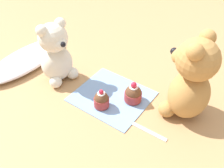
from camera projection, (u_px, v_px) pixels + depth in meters
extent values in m
plane|color=tan|center=(112.00, 97.00, 0.87)|extent=(4.00, 4.00, 0.00)
cube|color=#7A9ED1|center=(112.00, 96.00, 0.87)|extent=(0.21, 0.24, 0.01)
ellipsoid|color=silver|center=(27.00, 59.00, 1.00)|extent=(0.36, 0.15, 0.04)
ellipsoid|color=silver|center=(57.00, 63.00, 0.91)|extent=(0.13, 0.12, 0.13)
sphere|color=silver|center=(53.00, 38.00, 0.84)|extent=(0.10, 0.10, 0.10)
ellipsoid|color=silver|center=(60.00, 44.00, 0.82)|extent=(0.05, 0.05, 0.04)
sphere|color=black|center=(63.00, 44.00, 0.81)|extent=(0.02, 0.02, 0.02)
sphere|color=silver|center=(42.00, 31.00, 0.80)|extent=(0.04, 0.04, 0.04)
sphere|color=silver|center=(60.00, 23.00, 0.83)|extent=(0.04, 0.04, 0.04)
sphere|color=silver|center=(56.00, 82.00, 0.90)|extent=(0.04, 0.04, 0.04)
sphere|color=silver|center=(73.00, 73.00, 0.93)|extent=(0.04, 0.04, 0.04)
ellipsoid|color=#B78447|center=(189.00, 94.00, 0.77)|extent=(0.13, 0.12, 0.15)
sphere|color=#B78447|center=(198.00, 60.00, 0.69)|extent=(0.12, 0.12, 0.12)
ellipsoid|color=#B78447|center=(181.00, 56.00, 0.71)|extent=(0.06, 0.05, 0.05)
sphere|color=black|center=(174.00, 51.00, 0.72)|extent=(0.02, 0.02, 0.02)
sphere|color=#B78447|center=(208.00, 38.00, 0.68)|extent=(0.05, 0.05, 0.05)
sphere|color=#B78447|center=(195.00, 52.00, 0.63)|extent=(0.05, 0.05, 0.05)
sphere|color=#B78447|center=(179.00, 93.00, 0.85)|extent=(0.05, 0.05, 0.05)
sphere|color=#B78447|center=(167.00, 109.00, 0.79)|extent=(0.05, 0.05, 0.05)
cylinder|color=#993333|center=(100.00, 101.00, 0.82)|extent=(0.05, 0.05, 0.03)
sphere|color=brown|center=(100.00, 98.00, 0.81)|extent=(0.04, 0.04, 0.04)
cylinder|color=white|center=(100.00, 93.00, 0.80)|extent=(0.02, 0.02, 0.00)
sphere|color=red|center=(100.00, 91.00, 0.80)|extent=(0.01, 0.01, 0.01)
cylinder|color=#993333|center=(133.00, 96.00, 0.84)|extent=(0.06, 0.06, 0.03)
sphere|color=brown|center=(133.00, 93.00, 0.83)|extent=(0.05, 0.05, 0.05)
cylinder|color=white|center=(134.00, 87.00, 0.82)|extent=(0.03, 0.03, 0.00)
sphere|color=red|center=(134.00, 85.00, 0.81)|extent=(0.02, 0.02, 0.02)
cube|color=silver|center=(147.00, 130.00, 0.76)|extent=(0.01, 0.13, 0.01)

